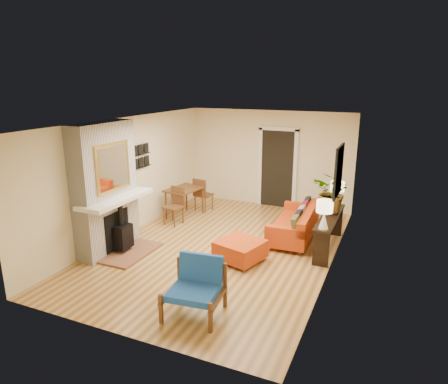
{
  "coord_description": "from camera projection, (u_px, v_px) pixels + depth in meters",
  "views": [
    {
      "loc": [
        3.18,
        -7.01,
        3.37
      ],
      "look_at": [
        0.0,
        0.2,
        1.15
      ],
      "focal_mm": 32.0,
      "sensor_mm": 36.0,
      "label": 1
    }
  ],
  "objects": [
    {
      "name": "room_shell",
      "position": [
        285.0,
        167.0,
        10.07
      ],
      "size": [
        6.5,
        6.5,
        6.5
      ],
      "color": "tan",
      "rests_on": "ground"
    },
    {
      "name": "fireplace",
      "position": [
        107.0,
        192.0,
        7.88
      ],
      "size": [
        1.09,
        1.68,
        2.6
      ],
      "color": "white",
      "rests_on": "ground"
    },
    {
      "name": "sofa",
      "position": [
        297.0,
        224.0,
        8.73
      ],
      "size": [
        0.89,
        1.93,
        0.75
      ],
      "color": "silver",
      "rests_on": "ground"
    },
    {
      "name": "ottoman",
      "position": [
        240.0,
        249.0,
        7.66
      ],
      "size": [
        0.97,
        0.97,
        0.4
      ],
      "color": "silver",
      "rests_on": "ground"
    },
    {
      "name": "blue_chair",
      "position": [
        197.0,
        283.0,
        5.93
      ],
      "size": [
        0.89,
        0.87,
        0.84
      ],
      "color": "brown",
      "rests_on": "ground"
    },
    {
      "name": "dining_table",
      "position": [
        187.0,
        194.0,
        10.05
      ],
      "size": [
        0.88,
        1.7,
        0.9
      ],
      "color": "brown",
      "rests_on": "ground"
    },
    {
      "name": "console_table",
      "position": [
        330.0,
        223.0,
        8.07
      ],
      "size": [
        0.34,
        1.85,
        0.72
      ],
      "color": "black",
      "rests_on": "ground"
    },
    {
      "name": "lamp_near",
      "position": [
        324.0,
        211.0,
        7.27
      ],
      "size": [
        0.3,
        0.3,
        0.54
      ],
      "color": "white",
      "rests_on": "console_table"
    },
    {
      "name": "lamp_far",
      "position": [
        337.0,
        191.0,
        8.59
      ],
      "size": [
        0.3,
        0.3,
        0.54
      ],
      "color": "white",
      "rests_on": "console_table"
    },
    {
      "name": "houseplant",
      "position": [
        333.0,
        192.0,
        8.13
      ],
      "size": [
        0.99,
        0.94,
        0.86
      ],
      "primitive_type": "imported",
      "rotation": [
        0.0,
        0.0,
        -0.43
      ],
      "color": "#1E5919",
      "rests_on": "console_table"
    }
  ]
}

